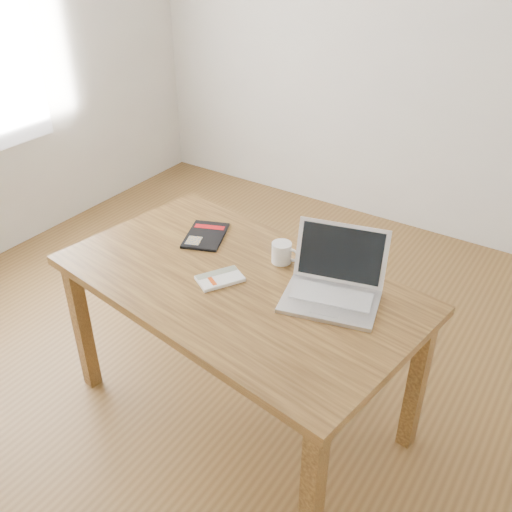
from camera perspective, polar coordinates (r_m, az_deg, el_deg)
The scene contains 6 objects.
room at distance 2.32m, azimuth -4.65°, elevation 14.27°, with size 4.04×4.04×2.70m.
desk at distance 2.37m, azimuth -1.82°, elevation -4.18°, with size 1.59×1.05×0.75m.
white_guidebook at distance 2.31m, azimuth -3.62°, elevation -2.27°, with size 0.19×0.21×0.02m.
black_guidebook at distance 2.62m, azimuth -5.07°, elevation 2.06°, with size 0.25×0.29×0.01m.
laptop at distance 2.22m, azimuth 7.79°, elevation -2.78°, with size 0.43×0.41×0.25m.
coffee_mug at distance 2.40m, azimuth 2.64°, elevation 0.37°, with size 0.12×0.08×0.09m.
Camera 1 is at (1.30, -1.73, 2.06)m, focal length 40.00 mm.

